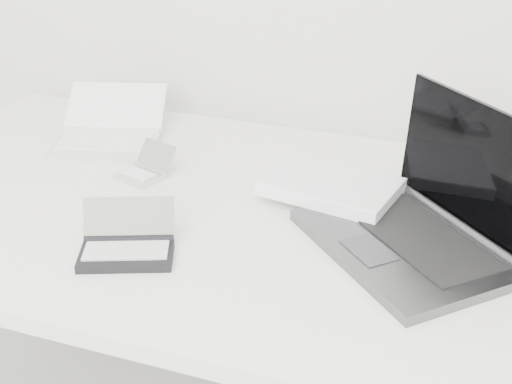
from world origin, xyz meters
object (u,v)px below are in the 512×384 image
(netbook_open_white, at_px, (108,136))
(desk, at_px, (279,238))
(palmtop_charcoal, at_px, (127,246))
(laptop_large, at_px, (395,212))

(netbook_open_white, bearing_deg, desk, -38.41)
(netbook_open_white, bearing_deg, palmtop_charcoal, -72.98)
(laptop_large, xyz_separation_m, palmtop_charcoal, (-0.39, -0.22, -0.02))
(desk, relative_size, laptop_large, 3.24)
(desk, xyz_separation_m, laptop_large, (0.20, 0.01, 0.08))
(desk, relative_size, netbook_open_white, 5.03)
(desk, bearing_deg, netbook_open_white, 158.58)
(laptop_large, xyz_separation_m, netbook_open_white, (-0.64, 0.16, -0.02))
(netbook_open_white, xyz_separation_m, palmtop_charcoal, (0.26, -0.38, -0.00))
(netbook_open_white, distance_m, palmtop_charcoal, 0.46)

